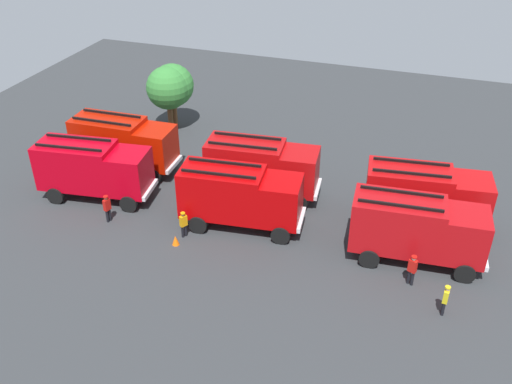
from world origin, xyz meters
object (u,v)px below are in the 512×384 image
object	(u,v)px
firefighter_0	(107,207)
tree_1	(172,86)
tree_0	(168,88)
firefighter_2	(184,223)
fire_truck_5	(426,194)
traffic_cone_0	(176,240)
firefighter_3	(412,269)
fire_truck_0	(93,168)
fire_truck_3	(124,142)
firefighter_1	(445,299)
fire_truck_2	(417,228)
fire_truck_4	(261,166)
fire_truck_1	(240,195)
traffic_cone_1	(283,176)

from	to	relation	value
firefighter_0	tree_1	size ratio (longest dim) A/B	0.34
tree_0	firefighter_2	bearing A→B (deg)	-60.95
fire_truck_5	firefighter_0	world-z (taller)	fire_truck_5
traffic_cone_0	firefighter_3	bearing A→B (deg)	3.75
fire_truck_0	fire_truck_3	xyz separation A→B (m)	(-0.05, 3.82, 0.00)
firefighter_1	traffic_cone_0	distance (m)	14.77
fire_truck_2	firefighter_1	xyz separation A→B (m)	(1.85, -3.81, -1.20)
fire_truck_5	tree_1	world-z (taller)	tree_1
fire_truck_5	traffic_cone_0	xyz separation A→B (m)	(-13.04, -6.55, -1.85)
fire_truck_4	firefighter_1	xyz separation A→B (m)	(11.80, -7.48, -1.20)
fire_truck_0	fire_truck_1	size ratio (longest dim) A/B	1.00
fire_truck_0	fire_truck_5	distance (m)	20.35
fire_truck_2	fire_truck_3	bearing A→B (deg)	164.52
tree_0	traffic_cone_1	distance (m)	12.07
firefighter_1	tree_0	bearing A→B (deg)	150.64
fire_truck_1	fire_truck_4	xyz separation A→B (m)	(0.09, 3.66, 0.00)
fire_truck_4	tree_0	world-z (taller)	tree_0
tree_0	fire_truck_4	bearing A→B (deg)	-35.56
firefighter_0	tree_0	xyz separation A→B (m)	(-2.15, 12.89, 2.47)
fire_truck_5	firefighter_3	bearing A→B (deg)	-97.63
fire_truck_2	traffic_cone_1	size ratio (longest dim) A/B	13.23
fire_truck_1	fire_truck_3	bearing A→B (deg)	152.19
fire_truck_4	traffic_cone_0	bearing A→B (deg)	-119.74
fire_truck_4	tree_1	world-z (taller)	tree_1
fire_truck_0	fire_truck_4	distance (m)	10.57
fire_truck_3	firefighter_1	size ratio (longest dim) A/B	4.27
fire_truck_3	fire_truck_5	bearing A→B (deg)	-2.77
firefighter_3	traffic_cone_1	bearing A→B (deg)	-108.47
fire_truck_0	traffic_cone_0	distance (m)	7.85
fire_truck_4	firefighter_0	size ratio (longest dim) A/B	4.18
firefighter_1	firefighter_3	size ratio (longest dim) A/B	0.95
fire_truck_5	tree_0	world-z (taller)	tree_0
fire_truck_1	traffic_cone_0	bearing A→B (deg)	-140.22
firefighter_3	tree_1	world-z (taller)	tree_1
fire_truck_2	tree_1	xyz separation A→B (m)	(-19.78, 11.35, 1.32)
fire_truck_3	fire_truck_4	bearing A→B (deg)	-3.18
fire_truck_1	fire_truck_5	size ratio (longest dim) A/B	1.00
fire_truck_0	fire_truck_1	xyz separation A→B (m)	(9.84, -0.06, 0.00)
traffic_cone_0	firefighter_1	bearing A→B (deg)	-3.34
firefighter_1	traffic_cone_1	distance (m)	14.86
fire_truck_1	fire_truck_4	world-z (taller)	same
fire_truck_1	firefighter_2	size ratio (longest dim) A/B	4.53
fire_truck_2	fire_truck_4	bearing A→B (deg)	155.29
fire_truck_4	tree_0	bearing A→B (deg)	138.57
fire_truck_4	firefighter_3	size ratio (longest dim) A/B	4.12
fire_truck_0	firefighter_3	distance (m)	20.14
fire_truck_0	tree_0	distance (m)	10.78
tree_1	fire_truck_4	bearing A→B (deg)	-37.96
fire_truck_0	fire_truck_4	bearing A→B (deg)	12.27
fire_truck_4	tree_1	xyz separation A→B (m)	(-9.83, 7.67, 1.32)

